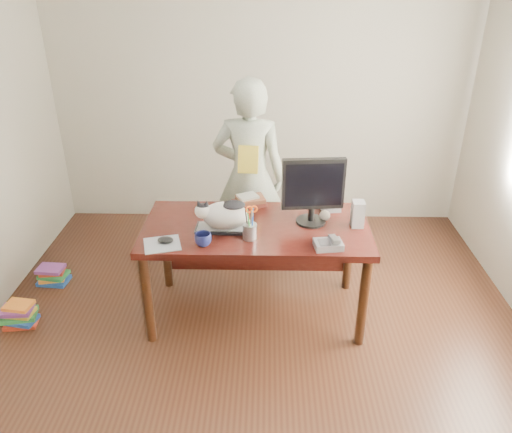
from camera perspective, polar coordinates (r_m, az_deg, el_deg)
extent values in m
plane|color=black|center=(3.49, -0.23, -16.78)|extent=(4.50, 4.50, 0.00)
plane|color=beige|center=(4.89, 0.50, 14.43)|extent=(4.00, 0.00, 4.00)
cube|color=black|center=(3.55, 0.02, -1.43)|extent=(1.60, 0.80, 0.05)
cylinder|color=black|center=(3.55, -12.29, -9.21)|extent=(0.07, 0.07, 0.70)
cylinder|color=black|center=(3.52, 12.17, -9.56)|extent=(0.07, 0.07, 0.70)
cylinder|color=black|center=(4.11, -10.26, -3.63)|extent=(0.07, 0.07, 0.70)
cylinder|color=black|center=(4.08, 10.60, -3.88)|extent=(0.07, 0.07, 0.70)
cube|color=black|center=(4.02, 0.14, -3.06)|extent=(1.45, 0.03, 0.50)
cube|color=black|center=(3.48, -3.48, -1.38)|extent=(0.42, 0.17, 0.02)
cube|color=silver|center=(3.48, -3.49, -1.19)|extent=(0.40, 0.14, 0.00)
ellipsoid|color=white|center=(3.44, -3.53, 0.10)|extent=(0.32, 0.20, 0.20)
ellipsoid|color=white|center=(3.42, -6.07, 0.64)|extent=(0.12, 0.11, 0.11)
ellipsoid|color=black|center=(3.41, -6.09, 1.17)|extent=(0.08, 0.08, 0.04)
cone|color=black|center=(3.39, -6.57, 1.49)|extent=(0.06, 0.05, 0.07)
cone|color=black|center=(3.38, -5.70, 1.48)|extent=(0.06, 0.05, 0.07)
ellipsoid|color=black|center=(3.40, -2.63, 1.34)|extent=(0.17, 0.14, 0.04)
cylinder|color=white|center=(3.50, -0.91, -0.57)|extent=(0.09, 0.13, 0.04)
cylinder|color=black|center=(3.60, 6.27, -0.52)|extent=(0.23, 0.23, 0.02)
cylinder|color=black|center=(3.58, 6.32, 0.29)|extent=(0.05, 0.05, 0.10)
cube|color=black|center=(3.46, 6.57, 3.72)|extent=(0.44, 0.09, 0.37)
cube|color=black|center=(3.43, 6.65, 3.55)|extent=(0.39, 0.04, 0.31)
cylinder|color=#9C9CA2|center=(3.35, -0.71, -1.71)|extent=(0.12, 0.12, 0.11)
cylinder|color=black|center=(3.31, -1.09, -0.28)|extent=(0.02, 0.04, 0.16)
cylinder|color=blue|center=(3.30, -0.40, -0.39)|extent=(0.02, 0.04, 0.16)
cylinder|color=maroon|center=(3.33, -0.80, -0.18)|extent=(0.02, 0.04, 0.16)
cylinder|color=#1C8E31|center=(3.29, -0.83, -0.47)|extent=(0.03, 0.03, 0.16)
cylinder|color=#A2A2A6|center=(3.30, -0.55, -0.18)|extent=(0.02, 0.03, 0.12)
cylinder|color=#A2A2A6|center=(3.30, -0.41, -0.17)|extent=(0.02, 0.03, 0.12)
torus|color=#E2540B|center=(3.27, -0.78, 0.80)|extent=(0.05, 0.03, 0.05)
torus|color=#E2540B|center=(3.28, -0.23, 0.86)|extent=(0.05, 0.03, 0.05)
cube|color=#9DA1A8|center=(3.36, -10.68, -3.12)|extent=(0.28, 0.27, 0.01)
ellipsoid|color=black|center=(3.36, -10.31, -2.64)|extent=(0.12, 0.09, 0.04)
imported|color=#0C0F33|center=(3.29, -6.07, -2.62)|extent=(0.15, 0.15, 0.09)
cube|color=slate|center=(3.29, 8.26, -3.20)|extent=(0.20, 0.15, 0.05)
cube|color=#454548|center=(3.26, 7.81, -2.93)|extent=(0.08, 0.10, 0.01)
cube|color=#A2A2A6|center=(3.29, 8.93, -2.56)|extent=(0.07, 0.16, 0.05)
cube|color=#A4A4A7|center=(3.56, 11.55, 0.30)|extent=(0.08, 0.10, 0.19)
sphere|color=white|center=(3.63, 7.87, 0.13)|extent=(0.08, 0.08, 0.08)
cube|color=#461712|center=(3.83, -0.80, 1.55)|extent=(0.28, 0.24, 0.04)
cube|color=brown|center=(3.81, -0.63, 2.00)|extent=(0.24, 0.21, 0.03)
cube|color=silver|center=(3.80, -0.96, 2.32)|extent=(0.18, 0.17, 0.02)
cube|color=slate|center=(3.82, 8.33, 1.33)|extent=(0.17, 0.21, 0.05)
cube|color=#454548|center=(3.79, 8.47, 1.54)|extent=(0.11, 0.11, 0.01)
imported|color=silver|center=(4.14, -0.77, 4.49)|extent=(0.64, 0.46, 1.66)
cube|color=gold|center=(3.90, -0.88, 6.54)|extent=(0.17, 0.11, 0.22)
cube|color=#AB2B18|center=(4.19, -25.19, -10.89)|extent=(0.25, 0.19, 0.03)
cube|color=#1A449D|center=(4.17, -25.17, -10.62)|extent=(0.23, 0.18, 0.03)
cube|color=#227332|center=(4.17, -25.41, -10.14)|extent=(0.27, 0.22, 0.03)
cube|color=gold|center=(4.14, -25.38, -9.87)|extent=(0.21, 0.16, 0.03)
cube|color=#713484|center=(4.12, -25.70, -9.58)|extent=(0.23, 0.17, 0.03)
cube|color=orange|center=(4.11, -25.50, -9.15)|extent=(0.21, 0.17, 0.03)
cube|color=#1A449D|center=(4.58, -22.08, -6.80)|extent=(0.25, 0.19, 0.03)
cube|color=orange|center=(4.57, -22.21, -6.42)|extent=(0.22, 0.19, 0.03)
cube|color=#227332|center=(4.54, -22.12, -6.19)|extent=(0.24, 0.19, 0.03)
cube|color=#AB2B18|center=(4.54, -22.24, -5.77)|extent=(0.21, 0.16, 0.03)
cube|color=#713484|center=(4.52, -22.44, -5.54)|extent=(0.22, 0.17, 0.03)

